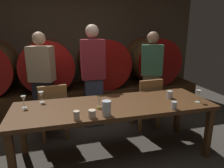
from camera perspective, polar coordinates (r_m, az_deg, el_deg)
The scene contains 20 objects.
back_wall at distance 4.74m, azimuth -10.75°, elevation 11.53°, with size 5.69×0.24×2.76m, color brown.
barrel_shelf at distance 4.41m, azimuth -9.43°, elevation -3.78°, with size 5.12×0.90×0.48m, color #4C2D16.
wine_barrel_center_left at distance 4.22m, azimuth -17.55°, elevation 5.09°, with size 0.99×0.86×0.99m.
wine_barrel_center_right at distance 4.32m, azimuth -2.60°, elevation 5.98°, with size 0.99×0.86×0.99m.
wine_barrel_far_right at distance 4.70m, azimuth 10.99°, elevation 6.45°, with size 0.99×0.86×0.99m.
dining_table at distance 2.62m, azimuth 0.65°, elevation -7.04°, with size 2.51×0.83×0.73m.
chair_left at distance 3.22m, azimuth -16.09°, elevation -6.70°, with size 0.43×0.43×0.88m.
chair_right at distance 3.46m, azimuth 9.81°, elevation -4.79°, with size 0.43×0.43×0.88m.
guest_left at distance 3.51m, azimuth -18.83°, elevation 0.67°, with size 0.44×0.36×1.62m.
guest_center at distance 3.45m, azimuth -5.31°, elevation 2.28°, with size 0.38×0.24×1.73m.
guest_right at distance 3.88m, azimuth 10.89°, elevation 2.57°, with size 0.44×0.36×1.62m.
candle_center at distance 2.44m, azimuth -3.60°, elevation -5.91°, with size 0.05×0.05×0.18m.
pitcher at distance 2.24m, azimuth -1.54°, elevation -6.80°, with size 0.10×0.10×0.17m.
wine_glass_left at distance 2.67m, azimuth -23.53°, elevation -3.90°, with size 0.06×0.06×0.15m.
wine_glass_center at distance 2.79m, azimuth -19.22°, elevation -2.86°, with size 0.07×0.07×0.14m.
wine_glass_right at distance 2.86m, azimuth 23.05°, elevation -2.39°, with size 0.06×0.06×0.16m.
cup_far_left at distance 2.18m, azimuth -9.87°, elevation -8.67°, with size 0.07×0.07×0.10m, color beige.
cup_center_left at distance 2.21m, azimuth -5.58°, elevation -8.31°, with size 0.08×0.08×0.09m, color beige.
cup_center_right at distance 2.54m, azimuth 16.96°, elevation -5.70°, with size 0.07×0.07×0.09m, color silver.
cup_far_right at distance 2.92m, azimuth 15.83°, elevation -2.82°, with size 0.08×0.08×0.10m, color silver.
Camera 1 is at (-0.39, -1.96, 1.65)m, focal length 32.67 mm.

